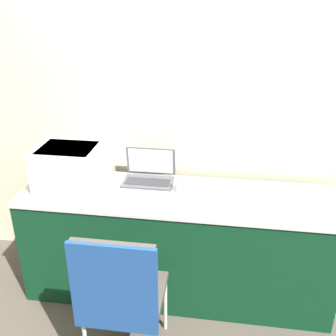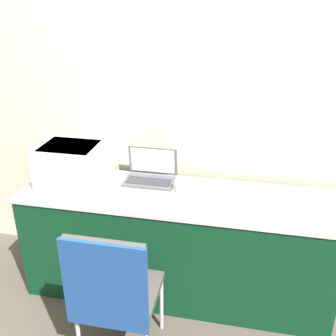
# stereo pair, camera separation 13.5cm
# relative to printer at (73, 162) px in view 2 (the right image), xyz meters

# --- Properties ---
(ground_plane) EXTENTS (14.00, 14.00, 0.00)m
(ground_plane) POSITION_rel_printer_xyz_m (0.74, -0.32, -0.95)
(ground_plane) COLOR brown
(wall_back) EXTENTS (8.00, 0.05, 2.60)m
(wall_back) POSITION_rel_printer_xyz_m (0.74, 0.37, 0.35)
(wall_back) COLOR beige
(wall_back) RESTS_ON ground_plane
(table) EXTENTS (2.11, 0.59, 0.78)m
(table) POSITION_rel_printer_xyz_m (0.74, -0.03, -0.55)
(table) COLOR #0C381E
(table) RESTS_ON ground_plane
(printer) EXTENTS (0.45, 0.38, 0.30)m
(printer) POSITION_rel_printer_xyz_m (0.00, 0.00, 0.00)
(printer) COLOR silver
(printer) RESTS_ON table
(laptop_left) EXTENTS (0.35, 0.25, 0.23)m
(laptop_left) POSITION_rel_printer_xyz_m (0.51, 0.15, -0.11)
(laptop_left) COLOR #4C4C51
(laptop_left) RESTS_ON table
(external_keyboard) EXTENTS (0.48, 0.13, 0.02)m
(external_keyboard) POSITION_rel_printer_xyz_m (0.49, -0.10, -0.15)
(external_keyboard) COLOR silver
(external_keyboard) RESTS_ON table
(coffee_cup) EXTENTS (0.08, 0.08, 0.10)m
(coffee_cup) POSITION_rel_printer_xyz_m (0.76, 0.01, -0.11)
(coffee_cup) COLOR white
(coffee_cup) RESTS_ON table
(chair) EXTENTS (0.45, 0.45, 0.94)m
(chair) POSITION_rel_printer_xyz_m (0.52, -0.75, -0.38)
(chair) COLOR #4C4742
(chair) RESTS_ON ground_plane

